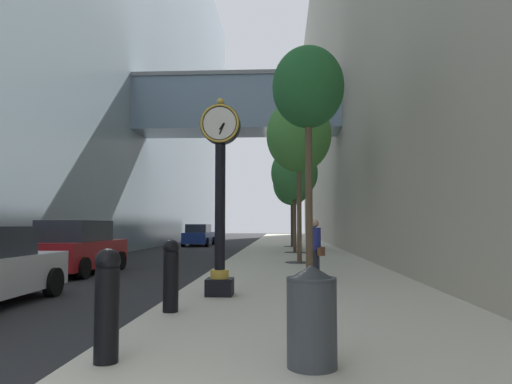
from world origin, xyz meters
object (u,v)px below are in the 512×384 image
at_px(street_clock, 220,186).
at_px(trash_bin, 312,315).
at_px(street_tree_mid_near, 299,136).
at_px(pedestrian_walking, 315,247).
at_px(street_tree_far, 292,184).
at_px(street_tree_mid_far, 294,173).
at_px(car_red_far, 77,248).
at_px(street_tree_near, 308,90).
at_px(car_blue_near, 199,235).
at_px(bollard_nearest, 107,302).
at_px(bollard_second, 171,274).

bearing_deg(street_clock, trash_bin, -71.55).
xyz_separation_m(street_clock, street_tree_mid_near, (1.97, 8.40, 2.65)).
distance_m(trash_bin, pedestrian_walking, 8.31).
distance_m(street_clock, street_tree_far, 21.60).
bearing_deg(street_tree_mid_far, street_clock, -97.52).
height_order(street_tree_mid_near, car_red_far, street_tree_mid_near).
relative_size(street_tree_near, street_tree_mid_far, 1.07).
distance_m(street_clock, car_blue_near, 25.77).
xyz_separation_m(street_tree_far, car_blue_near, (-6.90, 3.82, -3.50)).
bearing_deg(trash_bin, car_blue_near, 102.27).
bearing_deg(car_blue_near, bollard_nearest, -81.75).
xyz_separation_m(street_tree_mid_far, car_red_far, (-7.34, -9.65, -3.47)).
xyz_separation_m(pedestrian_walking, car_blue_near, (-7.15, 21.76, -0.19)).
xyz_separation_m(bollard_second, car_red_far, (-4.79, 7.12, 0.06)).
xyz_separation_m(bollard_nearest, bollard_second, (0.00, 2.90, 0.00)).
bearing_deg(street_tree_near, pedestrian_walking, 80.96).
relative_size(bollard_nearest, trash_bin, 1.16).
distance_m(bollard_second, trash_bin, 3.67).
distance_m(street_tree_far, trash_bin, 26.47).
relative_size(street_tree_mid_near, car_blue_near, 1.37).
relative_size(street_tree_near, trash_bin, 5.68).
distance_m(bollard_second, pedestrian_walking, 6.03).
bearing_deg(pedestrian_walking, street_clock, -122.56).
distance_m(street_tree_mid_near, car_blue_near, 18.69).
height_order(street_tree_near, pedestrian_walking, street_tree_near).
distance_m(bollard_nearest, car_blue_near, 30.31).
xyz_separation_m(street_clock, bollard_second, (-0.58, -1.85, -1.64)).
bearing_deg(street_tree_far, trash_bin, -90.80).
relative_size(street_tree_mid_near, car_red_far, 1.47).
distance_m(bollard_second, street_tree_mid_far, 17.32).
height_order(street_tree_near, street_tree_mid_far, street_tree_near).
xyz_separation_m(bollard_second, street_tree_near, (2.55, 3.75, 4.22)).
height_order(street_tree_mid_near, trash_bin, street_tree_mid_near).
height_order(bollard_nearest, street_tree_mid_near, street_tree_mid_near).
distance_m(street_clock, street_tree_mid_far, 15.16).
bearing_deg(car_red_far, street_tree_mid_far, 52.72).
height_order(street_clock, pedestrian_walking, street_clock).
distance_m(street_tree_far, pedestrian_walking, 18.25).
height_order(trash_bin, car_red_far, car_red_far).
distance_m(street_clock, street_tree_near, 3.76).
xyz_separation_m(street_tree_mid_near, street_tree_far, (0.00, 13.02, -0.77)).
bearing_deg(street_tree_mid_near, street_tree_mid_far, 90.00).
bearing_deg(car_blue_near, street_tree_mid_near, -67.72).
height_order(bollard_second, car_blue_near, car_blue_near).
xyz_separation_m(trash_bin, car_red_far, (-6.98, 10.06, 0.16)).
bearing_deg(bollard_second, street_clock, 72.49).
distance_m(street_tree_mid_near, street_tree_far, 13.04).
bearing_deg(street_tree_mid_far, bollard_nearest, -97.40).
bearing_deg(pedestrian_walking, car_red_far, 166.78).
bearing_deg(street_tree_mid_far, street_tree_far, 90.00).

